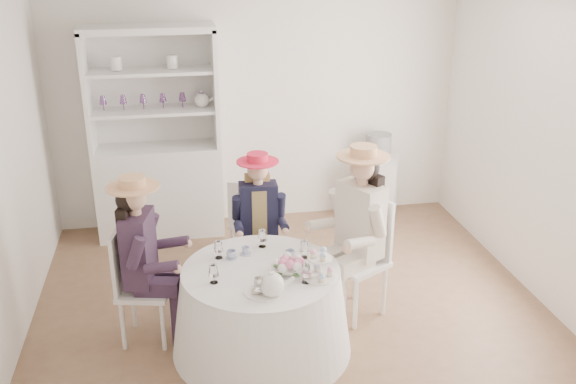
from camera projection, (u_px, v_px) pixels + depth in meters
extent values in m
plane|color=brown|center=(290.00, 304.00, 5.79)|extent=(4.50, 4.50, 0.00)
plane|color=white|center=(257.00, 104.00, 7.11)|extent=(4.50, 0.00, 4.50)
plane|color=white|center=(358.00, 283.00, 3.46)|extent=(4.50, 0.00, 4.50)
plane|color=white|center=(2.00, 180.00, 4.91)|extent=(0.00, 4.50, 4.50)
plane|color=white|center=(540.00, 148.00, 5.66)|extent=(0.00, 4.50, 4.50)
cone|color=white|center=(262.00, 310.00, 5.06)|extent=(1.43, 1.43, 0.69)
cylinder|color=white|center=(261.00, 271.00, 4.93)|extent=(1.23, 1.23, 0.02)
cube|color=silver|center=(160.00, 190.00, 7.01)|extent=(1.42, 0.80, 1.00)
cube|color=silver|center=(152.00, 85.00, 6.80)|extent=(1.31, 0.36, 1.23)
cube|color=silver|center=(147.00, 29.00, 6.37)|extent=(1.42, 0.80, 0.07)
cube|color=silver|center=(87.00, 92.00, 6.49)|extent=(0.16, 0.50, 1.23)
cube|color=silver|center=(215.00, 87.00, 6.70)|extent=(0.16, 0.50, 1.23)
cube|color=silver|center=(154.00, 111.00, 6.68)|extent=(1.32, 0.73, 0.03)
cube|color=silver|center=(151.00, 71.00, 6.53)|extent=(1.32, 0.73, 0.03)
sphere|color=white|center=(202.00, 100.00, 6.73)|extent=(0.16, 0.16, 0.16)
cube|color=silver|center=(376.00, 188.00, 7.46)|extent=(0.62, 0.62, 0.72)
cylinder|color=black|center=(378.00, 146.00, 7.27)|extent=(0.30, 0.30, 0.29)
cube|color=silver|center=(145.00, 290.00, 5.14)|extent=(0.48, 0.48, 0.04)
cylinder|color=silver|center=(163.00, 326.00, 5.07)|extent=(0.04, 0.04, 0.44)
cylinder|color=silver|center=(171.00, 304.00, 5.37)|extent=(0.04, 0.04, 0.44)
cylinder|color=silver|center=(123.00, 325.00, 5.08)|extent=(0.04, 0.04, 0.44)
cylinder|color=silver|center=(133.00, 304.00, 5.38)|extent=(0.04, 0.04, 0.44)
cube|color=silver|center=(120.00, 259.00, 5.04)|extent=(0.11, 0.38, 0.50)
cube|color=black|center=(139.00, 248.00, 5.00)|extent=(0.28, 0.40, 0.58)
cube|color=black|center=(157.00, 287.00, 5.02)|extent=(0.36, 0.20, 0.12)
cylinder|color=black|center=(177.00, 320.00, 5.13)|extent=(0.10, 0.10, 0.46)
cylinder|color=black|center=(136.00, 252.00, 4.78)|extent=(0.19, 0.13, 0.28)
cube|color=black|center=(162.00, 276.00, 5.19)|extent=(0.36, 0.20, 0.12)
cylinder|color=black|center=(182.00, 308.00, 5.30)|extent=(0.10, 0.10, 0.46)
cylinder|color=black|center=(150.00, 229.00, 5.16)|extent=(0.19, 0.13, 0.28)
cylinder|color=#D8A889|center=(135.00, 211.00, 4.88)|extent=(0.09, 0.09, 0.08)
sphere|color=#D8A889|center=(134.00, 198.00, 4.84)|extent=(0.19, 0.19, 0.19)
sphere|color=black|center=(128.00, 200.00, 4.85)|extent=(0.19, 0.19, 0.19)
cube|color=black|center=(126.00, 228.00, 4.94)|extent=(0.13, 0.25, 0.38)
cylinder|color=tan|center=(133.00, 187.00, 4.81)|extent=(0.40, 0.40, 0.01)
cylinder|color=tan|center=(132.00, 182.00, 4.79)|extent=(0.20, 0.20, 0.08)
cube|color=silver|center=(259.00, 247.00, 5.91)|extent=(0.39, 0.39, 0.04)
cylinder|color=silver|center=(245.00, 277.00, 5.83)|extent=(0.03, 0.03, 0.41)
cylinder|color=silver|center=(278.00, 274.00, 5.87)|extent=(0.03, 0.03, 0.41)
cylinder|color=silver|center=(242.00, 261.00, 6.10)|extent=(0.03, 0.03, 0.41)
cylinder|color=silver|center=(274.00, 259.00, 6.15)|extent=(0.03, 0.03, 0.41)
cube|color=silver|center=(257.00, 215.00, 5.97)|extent=(0.36, 0.04, 0.47)
cube|color=black|center=(258.00, 212.00, 5.79)|extent=(0.34, 0.20, 0.55)
cube|color=tan|center=(258.00, 212.00, 5.79)|extent=(0.14, 0.21, 0.47)
cube|color=black|center=(251.00, 246.00, 5.76)|extent=(0.13, 0.32, 0.11)
cylinder|color=black|center=(253.00, 281.00, 5.75)|extent=(0.09, 0.09, 0.43)
cylinder|color=black|center=(237.00, 208.00, 5.71)|extent=(0.09, 0.17, 0.26)
cube|color=black|center=(270.00, 245.00, 5.79)|extent=(0.13, 0.32, 0.11)
cylinder|color=black|center=(272.00, 279.00, 5.77)|extent=(0.09, 0.09, 0.43)
cylinder|color=black|center=(280.00, 205.00, 5.76)|extent=(0.09, 0.17, 0.26)
cylinder|color=#D8A889|center=(258.00, 182.00, 5.68)|extent=(0.08, 0.08, 0.08)
sphere|color=#D8A889|center=(258.00, 171.00, 5.65)|extent=(0.18, 0.18, 0.18)
sphere|color=tan|center=(257.00, 171.00, 5.69)|extent=(0.18, 0.18, 0.18)
cube|color=tan|center=(257.00, 192.00, 5.80)|extent=(0.23, 0.08, 0.36)
cylinder|color=red|center=(258.00, 162.00, 5.61)|extent=(0.38, 0.38, 0.01)
cylinder|color=red|center=(257.00, 158.00, 5.60)|extent=(0.19, 0.19, 0.08)
cube|color=silver|center=(357.00, 263.00, 5.48)|extent=(0.59, 0.59, 0.04)
cylinder|color=silver|center=(327.00, 287.00, 5.59)|extent=(0.04, 0.04, 0.48)
cylinder|color=silver|center=(356.00, 304.00, 5.34)|extent=(0.04, 0.04, 0.48)
cylinder|color=silver|center=(355.00, 275.00, 5.80)|extent=(0.04, 0.04, 0.48)
cylinder|color=silver|center=(384.00, 290.00, 5.55)|extent=(0.04, 0.04, 0.48)
cube|color=silver|center=(374.00, 226.00, 5.48)|extent=(0.23, 0.38, 0.54)
cube|color=beige|center=(360.00, 219.00, 5.34)|extent=(0.38, 0.45, 0.63)
cube|color=beige|center=(338.00, 254.00, 5.44)|extent=(0.39, 0.30, 0.13)
cylinder|color=beige|center=(324.00, 294.00, 5.47)|extent=(0.11, 0.11, 0.50)
cylinder|color=beige|center=(338.00, 204.00, 5.45)|extent=(0.21, 0.18, 0.30)
cube|color=beige|center=(354.00, 263.00, 5.30)|extent=(0.39, 0.30, 0.13)
cylinder|color=beige|center=(340.00, 303.00, 5.33)|extent=(0.11, 0.11, 0.50)
cylinder|color=beige|center=(377.00, 221.00, 5.12)|extent=(0.21, 0.18, 0.30)
cylinder|color=#D8A889|center=(362.00, 182.00, 5.21)|extent=(0.10, 0.10, 0.09)
sphere|color=#D8A889|center=(363.00, 168.00, 5.17)|extent=(0.21, 0.21, 0.21)
sphere|color=black|center=(367.00, 168.00, 5.20)|extent=(0.21, 0.21, 0.21)
cube|color=black|center=(369.00, 196.00, 5.32)|extent=(0.20, 0.27, 0.41)
cylinder|color=tan|center=(363.00, 156.00, 5.13)|extent=(0.44, 0.44, 0.01)
cylinder|color=tan|center=(364.00, 151.00, 5.12)|extent=(0.22, 0.22, 0.09)
cube|color=silver|center=(248.00, 221.00, 6.47)|extent=(0.44, 0.44, 0.04)
cylinder|color=silver|center=(264.00, 234.00, 6.68)|extent=(0.03, 0.03, 0.41)
cylinder|color=silver|center=(236.00, 233.00, 6.69)|extent=(0.03, 0.03, 0.41)
cylinder|color=silver|center=(262.00, 246.00, 6.41)|extent=(0.03, 0.03, 0.41)
cylinder|color=silver|center=(233.00, 246.00, 6.42)|extent=(0.03, 0.03, 0.41)
cube|color=silver|center=(246.00, 204.00, 6.22)|extent=(0.35, 0.10, 0.46)
imported|color=white|center=(231.00, 255.00, 5.08)|extent=(0.08, 0.08, 0.06)
imported|color=white|center=(245.00, 251.00, 5.15)|extent=(0.07, 0.07, 0.06)
imported|color=white|center=(290.00, 255.00, 5.09)|extent=(0.09, 0.09, 0.06)
imported|color=white|center=(286.00, 269.00, 4.87)|extent=(0.31, 0.31, 0.06)
sphere|color=pink|center=(297.00, 264.00, 4.83)|extent=(0.07, 0.07, 0.07)
sphere|color=white|center=(295.00, 262.00, 4.85)|extent=(0.07, 0.07, 0.07)
sphere|color=pink|center=(291.00, 261.00, 4.87)|extent=(0.07, 0.07, 0.07)
sphere|color=white|center=(287.00, 261.00, 4.87)|extent=(0.07, 0.07, 0.07)
sphere|color=pink|center=(283.00, 262.00, 4.85)|extent=(0.07, 0.07, 0.07)
sphere|color=white|center=(282.00, 264.00, 4.82)|extent=(0.07, 0.07, 0.07)
sphere|color=pink|center=(282.00, 266.00, 4.79)|extent=(0.07, 0.07, 0.07)
sphere|color=white|center=(285.00, 268.00, 4.77)|extent=(0.07, 0.07, 0.07)
sphere|color=pink|center=(290.00, 268.00, 4.76)|extent=(0.07, 0.07, 0.07)
sphere|color=white|center=(294.00, 268.00, 4.77)|extent=(0.07, 0.07, 0.07)
sphere|color=pink|center=(297.00, 266.00, 4.80)|extent=(0.07, 0.07, 0.07)
sphere|color=white|center=(272.00, 285.00, 4.55)|extent=(0.18, 0.18, 0.18)
cylinder|color=white|center=(287.00, 282.00, 4.57)|extent=(0.11, 0.03, 0.09)
cylinder|color=white|center=(272.00, 274.00, 4.52)|extent=(0.04, 0.04, 0.02)
cylinder|color=white|center=(264.00, 291.00, 4.61)|extent=(0.29, 0.29, 0.01)
cube|color=beige|center=(256.00, 290.00, 4.57)|extent=(0.07, 0.04, 0.03)
cube|color=beige|center=(264.00, 287.00, 4.60)|extent=(0.08, 0.06, 0.03)
cube|color=beige|center=(271.00, 286.00, 4.63)|extent=(0.08, 0.07, 0.03)
cube|color=beige|center=(260.00, 284.00, 4.64)|extent=(0.08, 0.08, 0.03)
cube|color=beige|center=(269.00, 291.00, 4.57)|extent=(0.07, 0.08, 0.03)
cylinder|color=white|center=(319.00, 277.00, 4.81)|extent=(0.25, 0.25, 0.01)
cylinder|color=white|center=(320.00, 268.00, 4.78)|extent=(0.02, 0.02, 0.16)
cylinder|color=white|center=(320.00, 258.00, 4.75)|extent=(0.18, 0.18, 0.01)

